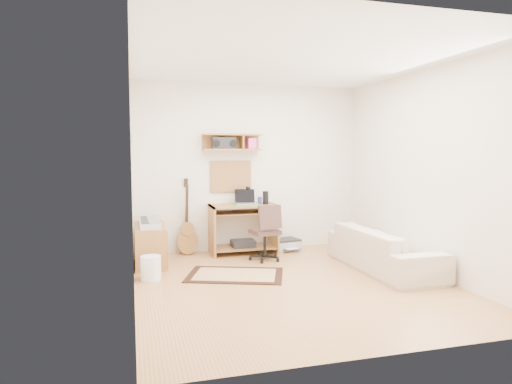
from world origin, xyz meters
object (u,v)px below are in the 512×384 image
object	(u,v)px
desk	(243,229)
cabinet	(150,245)
sofa	(384,242)
task_chair	(265,232)
printer	(285,244)

from	to	relation	value
desk	cabinet	size ratio (longest dim) A/B	1.11
desk	sofa	xyz separation A→B (m)	(1.55, -1.45, -0.01)
desk	task_chair	world-z (taller)	task_chair
printer	desk	bearing A→B (deg)	174.68
task_chair	sofa	distance (m)	1.64
desk	task_chair	xyz separation A→B (m)	(0.19, -0.54, 0.04)
printer	cabinet	bearing A→B (deg)	-178.51
printer	task_chair	bearing A→B (deg)	-141.03
task_chair	desk	bearing A→B (deg)	101.39
cabinet	sofa	size ratio (longest dim) A/B	0.48
printer	sofa	world-z (taller)	sofa
desk	sofa	world-z (taller)	desk
cabinet	sofa	xyz separation A→B (m)	(2.96, -1.08, 0.09)
desk	task_chair	bearing A→B (deg)	-70.71
desk	sofa	size ratio (longest dim) A/B	0.53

